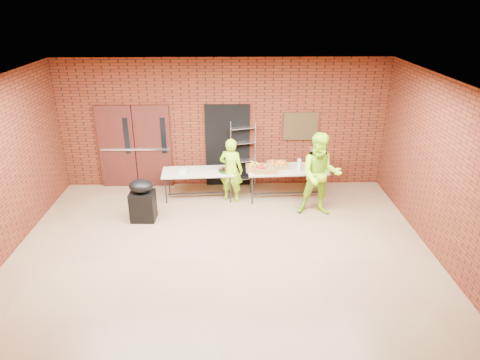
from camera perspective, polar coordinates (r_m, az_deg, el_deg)
name	(u,v)px	position (r m, az deg, el deg)	size (l,w,h in m)	color
room	(221,181)	(7.28, -2.61, -0.20)	(8.08, 7.08, 3.28)	#876849
double_doors	(135,147)	(10.95, -13.80, 4.33)	(1.78, 0.12, 2.10)	#471614
dark_doorway	(228,146)	(10.71, -1.66, 4.57)	(1.10, 0.06, 2.10)	black
bronze_plaque	(301,126)	(10.69, 8.08, 7.11)	(0.85, 0.04, 0.70)	#402E19
wire_rack	(243,155)	(10.65, 0.41, 3.32)	(0.62, 0.21, 1.70)	silver
table_left	(198,173)	(10.15, -5.56, 0.89)	(1.73, 0.80, 0.70)	beige
table_right	(287,171)	(10.14, 6.28, 1.21)	(1.90, 0.86, 0.77)	beige
basket_bananas	(256,168)	(9.93, 2.10, 1.64)	(0.45, 0.35, 0.14)	#96643C
basket_oranges	(277,165)	(10.13, 4.95, 2.03)	(0.47, 0.37, 0.15)	#96643C
basket_apples	(265,169)	(9.86, 3.42, 1.50)	(0.50, 0.39, 0.16)	#96643C
muffin_tray	(227,169)	(10.08, -1.77, 1.47)	(0.41, 0.41, 0.10)	#144B14
napkin_box	(183,171)	(10.10, -7.64, 1.21)	(0.19, 0.12, 0.06)	silver
coffee_dispenser	(316,158)	(10.24, 10.08, 2.97)	(0.35, 0.31, 0.45)	#57301D
cup_stack_front	(299,165)	(9.97, 7.91, 1.94)	(0.09, 0.09, 0.26)	silver
cup_stack_mid	(308,166)	(9.96, 9.09, 1.85)	(0.09, 0.09, 0.26)	silver
cup_stack_back	(299,164)	(10.12, 7.88, 2.18)	(0.08, 0.08, 0.23)	silver
covered_grill	(142,200)	(9.42, -12.88, -2.62)	(0.53, 0.45, 0.94)	black
volunteer_woman	(231,170)	(9.95, -1.19, 1.33)	(0.56, 0.37, 1.54)	#93D417
volunteer_man	(320,175)	(9.42, 10.64, 0.69)	(0.91, 0.71, 1.87)	#93D417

